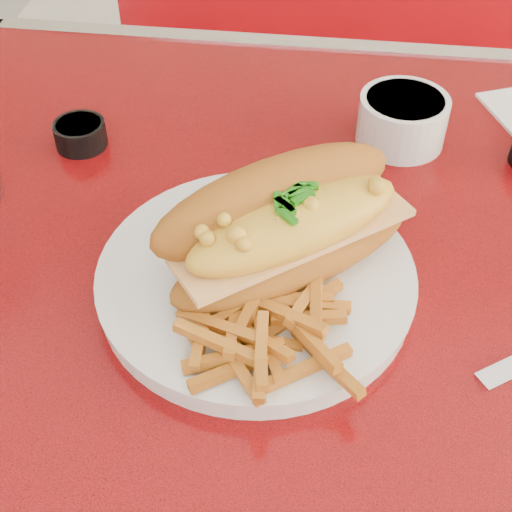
# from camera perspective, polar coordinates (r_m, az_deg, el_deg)

# --- Properties ---
(diner_table) EXTENTS (1.23, 0.83, 0.77)m
(diner_table) POSITION_cam_1_polar(r_m,az_deg,el_deg) (0.82, 11.74, -8.06)
(diner_table) COLOR red
(diner_table) RESTS_ON ground
(booth_bench_far) EXTENTS (1.20, 0.51, 0.90)m
(booth_bench_far) POSITION_cam_1_polar(r_m,az_deg,el_deg) (1.63, 9.63, 7.73)
(booth_bench_far) COLOR #9D0A11
(booth_bench_far) RESTS_ON ground
(dinner_plate) EXTENTS (0.33, 0.33, 0.02)m
(dinner_plate) POSITION_cam_1_polar(r_m,az_deg,el_deg) (0.64, -0.00, -1.82)
(dinner_plate) COLOR silver
(dinner_plate) RESTS_ON diner_table
(mac_hoagie) EXTENTS (0.26, 0.24, 0.11)m
(mac_hoagie) POSITION_cam_1_polar(r_m,az_deg,el_deg) (0.61, 2.49, 2.51)
(mac_hoagie) COLOR #A35D1A
(mac_hoagie) RESTS_ON dinner_plate
(fries_pile) EXTENTS (0.14, 0.14, 0.04)m
(fries_pile) POSITION_cam_1_polar(r_m,az_deg,el_deg) (0.58, 0.24, -5.15)
(fries_pile) COLOR orange
(fries_pile) RESTS_ON dinner_plate
(fork) EXTENTS (0.05, 0.16, 0.00)m
(fork) POSITION_cam_1_polar(r_m,az_deg,el_deg) (0.66, 6.53, 0.67)
(fork) COLOR silver
(fork) RESTS_ON dinner_plate
(gravy_ramekin) EXTENTS (0.12, 0.12, 0.06)m
(gravy_ramekin) POSITION_cam_1_polar(r_m,az_deg,el_deg) (0.82, 11.63, 10.72)
(gravy_ramekin) COLOR silver
(gravy_ramekin) RESTS_ON diner_table
(sauce_cup_left) EXTENTS (0.07, 0.07, 0.03)m
(sauce_cup_left) POSITION_cam_1_polar(r_m,az_deg,el_deg) (0.83, -13.89, 9.52)
(sauce_cup_left) COLOR black
(sauce_cup_left) RESTS_ON diner_table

